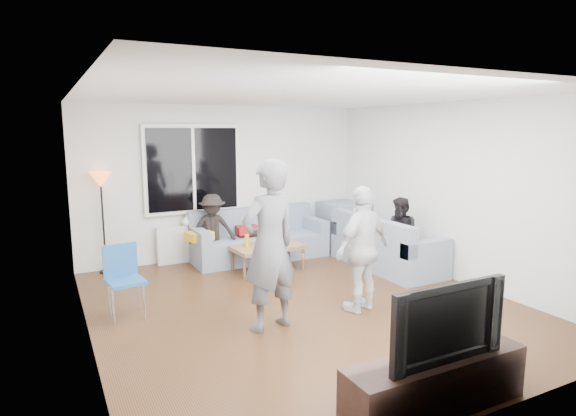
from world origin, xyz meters
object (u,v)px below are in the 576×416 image
sofa_back_section (259,234)px  floor_lamp (103,223)px  spectator_right (401,236)px  player_right (363,249)px  player_left (269,246)px  television (439,319)px  side_chair (126,282)px  coffee_table (268,258)px  sofa_right_section (387,241)px  tv_console (435,383)px  spectator_back (212,229)px

sofa_back_section → floor_lamp: floor_lamp is taller
sofa_back_section → spectator_right: spectator_right is taller
player_right → spectator_right: bearing=-160.3°
player_left → television: 2.10m
side_chair → floor_lamp: size_ratio=0.55×
coffee_table → floor_lamp: floor_lamp is taller
sofa_right_section → player_left: (-2.70, -1.34, 0.52)m
coffee_table → spectator_right: size_ratio=0.94×
sofa_back_section → tv_console: (-0.59, -4.77, -0.20)m
spectator_back → tv_console: (0.23, -4.80, -0.36)m
sofa_back_section → player_right: (0.15, -2.76, 0.35)m
spectator_right → television: bearing=-50.3°
spectator_back → floor_lamp: bearing=-176.8°
spectator_back → sofa_right_section: bearing=-16.4°
spectator_right → tv_console: size_ratio=0.73×
sofa_back_section → player_right: size_ratio=1.49×
player_left → tv_console: size_ratio=1.18×
side_chair → sofa_back_section: bearing=26.6°
sofa_right_section → spectator_back: 2.83m
spectator_right → spectator_back: bearing=-140.3°
television → spectator_back: bearing=92.8°
coffee_table → player_left: 2.37m
spectator_back → tv_console: bearing=-73.1°
side_chair → tv_console: bearing=-66.7°
spectator_right → television: spectator_right is taller
coffee_table → sofa_back_section: bearing=76.6°
floor_lamp → player_left: size_ratio=0.82×
spectator_right → coffee_table: bearing=-134.9°
player_right → spectator_back: size_ratio=1.32×
coffee_table → player_left: bearing=-114.3°
floor_lamp → spectator_back: 1.68m
floor_lamp → tv_console: bearing=-70.0°
floor_lamp → television: 5.44m
sofa_back_section → player_left: (-1.09, -2.74, 0.52)m
spectator_back → spectator_right: bearing=-22.0°
spectator_right → tv_console: bearing=-50.3°
player_left → sofa_back_section: bearing=-123.4°
player_right → television: size_ratio=1.42×
floor_lamp → coffee_table: bearing=-24.3°
sofa_right_section → television: 4.04m
sofa_right_section → spectator_right: bearing=-180.0°
sofa_right_section → tv_console: (-2.20, -3.36, -0.20)m
coffee_table → side_chair: (-2.29, -0.99, 0.23)m
side_chair → player_left: player_left is taller
player_left → side_chair: bearing=-49.3°
side_chair → spectator_back: bearing=38.5°
player_left → player_right: size_ratio=1.23×
spectator_right → player_left: bearing=-84.0°
side_chair → player_left: size_ratio=0.45×
coffee_table → player_left: player_left is taller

